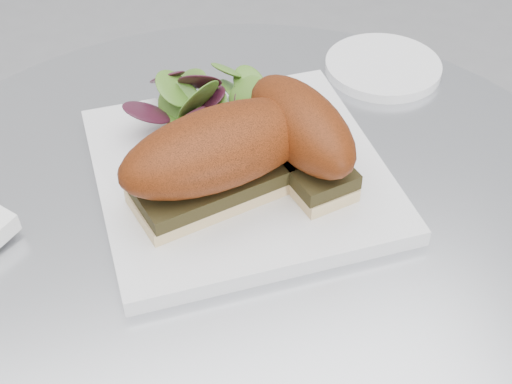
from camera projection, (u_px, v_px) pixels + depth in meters
table at (246, 383)px, 0.78m from camera, size 0.70×0.70×0.73m
plate at (240, 172)px, 0.66m from camera, size 0.26×0.26×0.02m
sandwich_left at (221, 155)px, 0.60m from camera, size 0.19×0.12×0.08m
sandwich_right at (301, 133)px, 0.62m from camera, size 0.09×0.15×0.08m
salad at (196, 102)px, 0.68m from camera, size 0.11×0.11×0.05m
saucer at (383, 67)px, 0.79m from camera, size 0.13×0.13×0.01m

